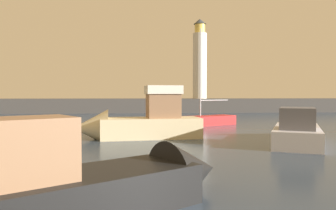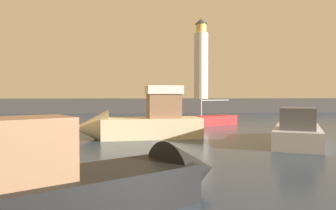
{
  "view_description": "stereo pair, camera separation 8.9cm",
  "coord_description": "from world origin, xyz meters",
  "px_view_note": "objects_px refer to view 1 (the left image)",
  "views": [
    {
      "loc": [
        -3.08,
        -1.06,
        3.0
      ],
      "look_at": [
        -1.78,
        14.95,
        2.49
      ],
      "focal_mm": 34.48,
      "sensor_mm": 36.0,
      "label": 1
    },
    {
      "loc": [
        -2.99,
        -1.07,
        3.0
      ],
      "look_at": [
        -1.78,
        14.95,
        2.49
      ],
      "focal_mm": 34.48,
      "sensor_mm": 36.0,
      "label": 2
    }
  ],
  "objects_px": {
    "lighthouse": "(200,61)",
    "motorboat_2": "(136,122)",
    "motorboat_1": "(115,181)",
    "motorboat_4": "(297,130)",
    "sailboat_moored": "(205,120)"
  },
  "relations": [
    {
      "from": "motorboat_1",
      "to": "motorboat_2",
      "type": "bearing_deg",
      "value": 88.58
    },
    {
      "from": "motorboat_1",
      "to": "motorboat_2",
      "type": "relative_size",
      "value": 0.87
    },
    {
      "from": "lighthouse",
      "to": "motorboat_4",
      "type": "xyz_separation_m",
      "value": [
        -0.06,
        -35.4,
        -8.15
      ]
    },
    {
      "from": "lighthouse",
      "to": "sailboat_moored",
      "type": "height_order",
      "value": "lighthouse"
    },
    {
      "from": "lighthouse",
      "to": "motorboat_2",
      "type": "relative_size",
      "value": 1.55
    },
    {
      "from": "motorboat_1",
      "to": "motorboat_2",
      "type": "xyz_separation_m",
      "value": [
        0.34,
        13.85,
        0.39
      ]
    },
    {
      "from": "motorboat_2",
      "to": "motorboat_4",
      "type": "distance_m",
      "value": 10.62
    },
    {
      "from": "motorboat_1",
      "to": "motorboat_4",
      "type": "bearing_deg",
      "value": 47.02
    },
    {
      "from": "lighthouse",
      "to": "motorboat_1",
      "type": "relative_size",
      "value": 1.78
    },
    {
      "from": "lighthouse",
      "to": "motorboat_4",
      "type": "height_order",
      "value": "lighthouse"
    },
    {
      "from": "motorboat_1",
      "to": "sailboat_moored",
      "type": "height_order",
      "value": "sailboat_moored"
    },
    {
      "from": "motorboat_2",
      "to": "motorboat_4",
      "type": "xyz_separation_m",
      "value": [
        10.35,
        -2.38,
        -0.4
      ]
    },
    {
      "from": "motorboat_1",
      "to": "motorboat_2",
      "type": "distance_m",
      "value": 13.86
    },
    {
      "from": "motorboat_1",
      "to": "sailboat_moored",
      "type": "bearing_deg",
      "value": 72.97
    },
    {
      "from": "lighthouse",
      "to": "motorboat_4",
      "type": "bearing_deg",
      "value": -90.1
    }
  ]
}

